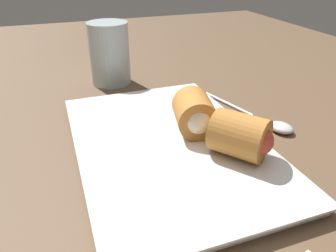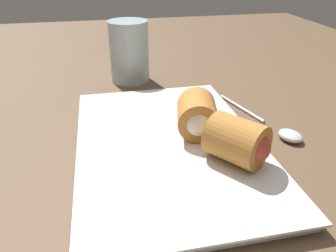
# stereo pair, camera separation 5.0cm
# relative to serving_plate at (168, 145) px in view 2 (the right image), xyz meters

# --- Properties ---
(table_surface) EXTENTS (1.80, 1.40, 0.02)m
(table_surface) POSITION_rel_serving_plate_xyz_m (-0.01, 0.03, -0.02)
(table_surface) COLOR brown
(table_surface) RESTS_ON ground
(serving_plate) EXTENTS (0.34, 0.23, 0.01)m
(serving_plate) POSITION_rel_serving_plate_xyz_m (0.00, 0.00, 0.00)
(serving_plate) COLOR silver
(serving_plate) RESTS_ON table_surface
(roll_front_left) EXTENTS (0.08, 0.08, 0.05)m
(roll_front_left) POSITION_rel_serving_plate_xyz_m (-0.06, -0.07, 0.03)
(roll_front_left) COLOR #B77533
(roll_front_left) RESTS_ON serving_plate
(roll_front_right) EXTENTS (0.07, 0.06, 0.05)m
(roll_front_right) POSITION_rel_serving_plate_xyz_m (0.01, -0.04, 0.03)
(roll_front_right) COLOR #B77533
(roll_front_right) RESTS_ON serving_plate
(spoon) EXTENTS (0.17, 0.06, 0.01)m
(spoon) POSITION_rel_serving_plate_xyz_m (0.01, -0.16, -0.00)
(spoon) COLOR silver
(spoon) RESTS_ON table_surface
(drinking_glass) EXTENTS (0.07, 0.07, 0.11)m
(drinking_glass) POSITION_rel_serving_plate_xyz_m (0.26, 0.02, 0.05)
(drinking_glass) COLOR silver
(drinking_glass) RESTS_ON table_surface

